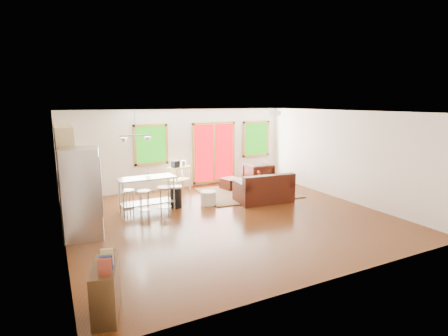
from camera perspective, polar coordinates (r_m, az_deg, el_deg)
name	(u,v)px	position (r m, az deg, el deg)	size (l,w,h in m)	color
floor	(229,218)	(8.80, 0.88, -8.09)	(7.50, 7.00, 0.02)	#3A1B09
ceiling	(230,111)	(8.33, 0.94, 9.22)	(7.50, 7.00, 0.02)	white
back_wall	(181,149)	(11.66, -7.10, 3.12)	(7.50, 0.02, 2.60)	silver
left_wall	(59,182)	(7.54, -25.34, -2.03)	(0.02, 7.00, 2.60)	silver
right_wall	(344,155)	(10.72, 19.05, 1.94)	(0.02, 7.00, 2.60)	silver
front_wall	(335,203)	(5.68, 17.60, -5.45)	(7.50, 0.02, 2.60)	silver
window_left	(151,145)	(11.29, -11.83, 3.75)	(1.10, 0.05, 1.30)	#15550B
french_doors	(214,153)	(12.09, -1.63, 2.52)	(1.60, 0.05, 2.10)	#B00007
window_right	(256,139)	(12.85, 5.27, 4.76)	(1.10, 0.05, 1.30)	#15550B
rug	(248,193)	(11.03, 3.94, -4.07)	(2.84, 2.19, 0.03)	#455D3A
loveseat	(264,190)	(10.10, 6.57, -3.66)	(1.64, 1.03, 0.84)	black
coffee_table	(248,181)	(11.25, 3.98, -2.17)	(1.04, 0.78, 0.37)	#3A2411
armchair	(258,173)	(12.00, 5.60, -0.86)	(0.83, 0.78, 0.85)	black
ottoman	(231,184)	(11.50, 1.13, -2.57)	(0.55, 0.55, 0.37)	black
pouf	(208,198)	(9.80, -2.60, -4.90)	(0.43, 0.43, 0.38)	white
vase	(259,177)	(11.01, 5.70, -1.44)	(0.19, 0.20, 0.32)	silver
book	(268,175)	(11.15, 7.19, -1.11)	(0.23, 0.03, 0.31)	maroon
cabinets	(70,181)	(9.29, -23.79, -2.01)	(0.64, 2.24, 2.30)	tan
refrigerator	(82,193)	(7.86, -22.13, -3.88)	(0.87, 0.84, 1.91)	#B7BABC
island	(147,188)	(9.29, -12.47, -3.21)	(1.47, 0.62, 0.92)	#B7BABC
cup	(148,172)	(9.47, -12.29, -0.62)	(0.11, 0.09, 0.11)	white
bar_stool_a	(128,197)	(9.02, -15.41, -4.56)	(0.40, 0.40, 0.69)	#B7BABC
bar_stool_b	(144,197)	(8.85, -12.89, -4.71)	(0.35, 0.35, 0.69)	#B7BABC
bar_stool_c	(164,194)	(8.89, -9.70, -4.24)	(0.45, 0.45, 0.75)	#B7BABC
trash_can	(176,197)	(9.60, -7.83, -4.65)	(0.42, 0.42, 0.60)	black
kitchen_cart	(179,170)	(11.18, -7.35, -0.36)	(0.78, 0.66, 1.02)	tan
bookshelf	(106,289)	(5.19, -18.72, -18.24)	(0.50, 0.85, 0.94)	#3A2411
ceiling_flush	(272,113)	(9.67, 7.79, 8.87)	(0.35, 0.35, 0.12)	white
pendant_light	(136,139)	(9.14, -14.20, 4.56)	(0.80, 0.18, 0.79)	gray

